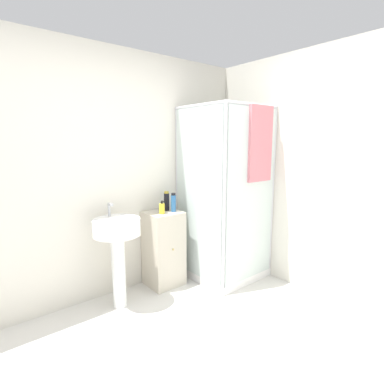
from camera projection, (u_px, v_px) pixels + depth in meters
The scene contains 8 objects.
wall_back at pixel (104, 175), 2.99m from camera, with size 6.40×0.06×2.50m, color silver.
wall_right at pixel (356, 179), 2.75m from camera, with size 0.06×6.40×2.50m, color silver.
shower_enclosure at pixel (226, 229), 3.46m from camera, with size 0.81×0.84×1.97m.
vanity_cabinet at pixel (164, 248), 3.32m from camera, with size 0.37×0.37×0.83m.
sink at pixel (117, 240), 2.81m from camera, with size 0.44×0.44×1.01m.
soap_dispenser at pixel (162, 208), 3.16m from camera, with size 0.06×0.06×0.14m.
shampoo_bottle_tall_black at pixel (167, 201), 3.30m from camera, with size 0.06×0.06×0.22m.
shampoo_bottle_blue at pixel (173, 203), 3.25m from camera, with size 0.05×0.05×0.21m.
Camera 1 is at (-1.20, -1.16, 1.59)m, focal length 28.00 mm.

